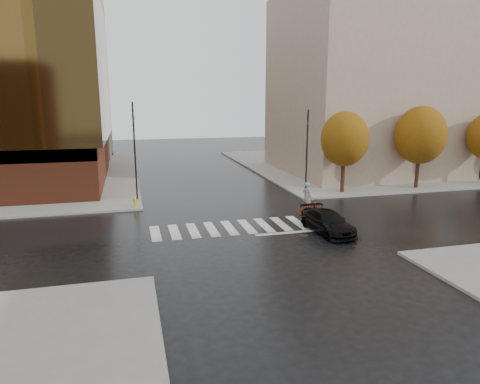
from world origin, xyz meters
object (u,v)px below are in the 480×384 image
(sedan, at_px, (327,222))
(traffic_light_nw, at_px, (135,145))
(cyclist, at_px, (308,202))
(traffic_light_ne, at_px, (307,149))
(fire_hydrant, at_px, (135,202))

(sedan, xyz_separation_m, traffic_light_nw, (-10.51, 10.80, 3.64))
(cyclist, distance_m, traffic_light_nw, 13.36)
(traffic_light_nw, relative_size, traffic_light_ne, 1.09)
(traffic_light_ne, xyz_separation_m, fire_hydrant, (-12.81, 0.20, -3.36))
(traffic_light_ne, bearing_deg, fire_hydrant, -2.15)
(traffic_light_nw, bearing_deg, fire_hydrant, -19.07)
(sedan, xyz_separation_m, traffic_light_ne, (2.09, 8.10, 3.26))
(traffic_light_nw, xyz_separation_m, traffic_light_ne, (12.60, -2.70, -0.38))
(cyclist, bearing_deg, traffic_light_ne, -43.22)
(traffic_light_ne, bearing_deg, sedan, 74.26)
(traffic_light_nw, bearing_deg, sedan, 29.85)
(sedan, height_order, traffic_light_nw, traffic_light_nw)
(traffic_light_nw, relative_size, fire_hydrant, 10.56)
(sedan, relative_size, traffic_light_nw, 0.60)
(traffic_light_nw, height_order, fire_hydrant, traffic_light_nw)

